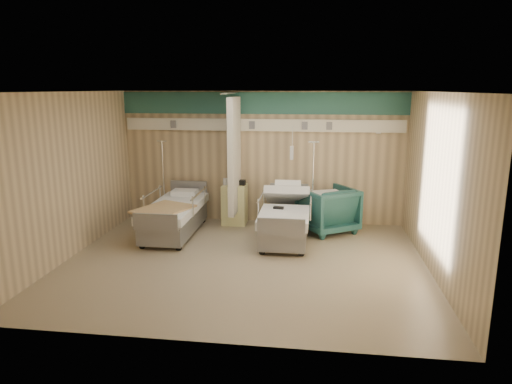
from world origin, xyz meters
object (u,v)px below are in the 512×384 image
visitor_armchair (327,210)px  iv_stand_right (312,212)px  iv_stand_left (165,206)px  bed_left (175,219)px  bed_right (285,223)px  bedside_cabinet (235,204)px

visitor_armchair → iv_stand_right: iv_stand_right is taller
iv_stand_right → iv_stand_left: iv_stand_right is taller
bed_left → iv_stand_right: bearing=15.1°
bed_right → bed_left: bearing=180.0°
iv_stand_left → bed_left: bearing=-59.8°
bed_left → bedside_cabinet: 1.39m
bed_right → iv_stand_right: iv_stand_right is taller
bedside_cabinet → bed_left: bearing=-139.4°
bed_left → iv_stand_left: (-0.48, 0.83, 0.05)m
bed_right → visitor_armchair: visitor_armchair is taller
bed_left → visitor_armchair: visitor_armchair is taller
bed_right → bed_left: 2.20m
bed_left → iv_stand_left: bearing=120.2°
bedside_cabinet → iv_stand_right: 1.66m
bed_left → bedside_cabinet: bearing=40.6°
bedside_cabinet → visitor_armchair: visitor_armchair is taller
bedside_cabinet → iv_stand_left: 1.53m
bed_right → iv_stand_left: size_ratio=1.21×
iv_stand_right → iv_stand_left: size_ratio=1.02×
bed_right → iv_stand_left: 2.80m
bed_right → visitor_armchair: 1.02m
bedside_cabinet → iv_stand_right: (1.65, -0.17, -0.05)m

